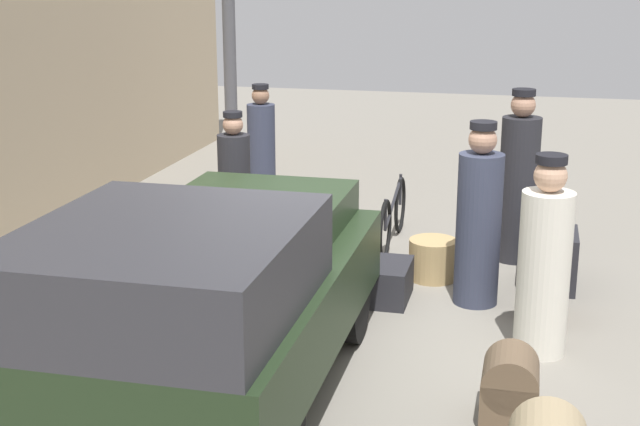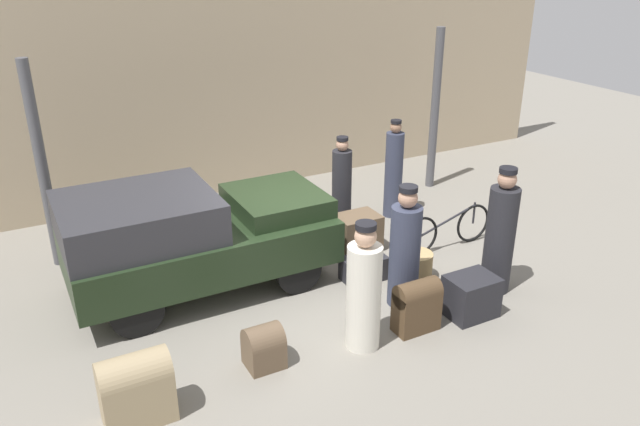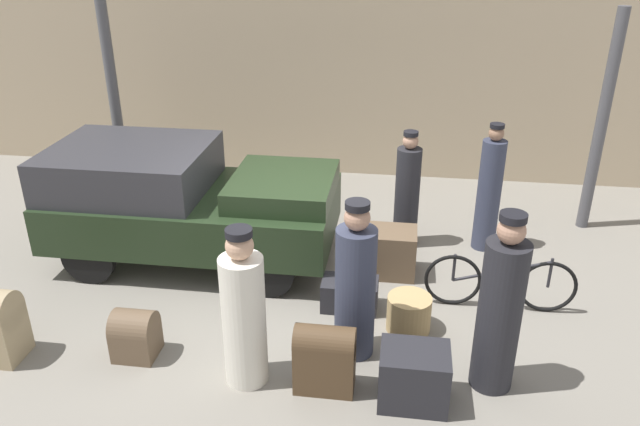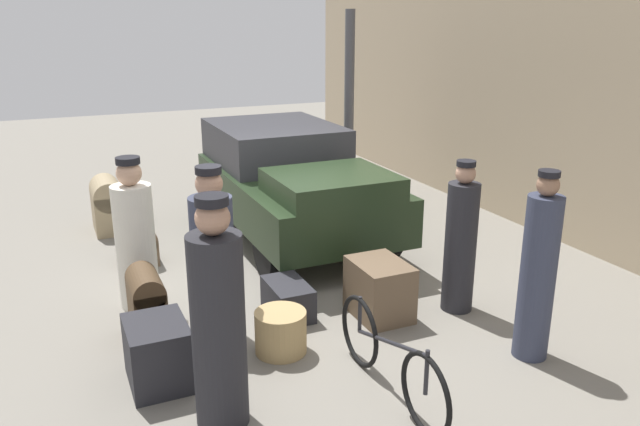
% 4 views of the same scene
% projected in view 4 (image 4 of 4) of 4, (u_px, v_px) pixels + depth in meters
% --- Properties ---
extents(ground_plane, '(30.00, 30.00, 0.00)m').
position_uv_depth(ground_plane, '(298.00, 286.00, 7.44)').
color(ground_plane, gray).
extents(station_building_facade, '(16.00, 0.15, 4.50)m').
position_uv_depth(station_building_facade, '(578.00, 81.00, 8.34)').
color(station_building_facade, tan).
rests_on(station_building_facade, ground).
extents(canopy_pillar_left, '(0.17, 0.17, 3.19)m').
position_uv_depth(canopy_pillar_left, '(349.00, 106.00, 10.75)').
color(canopy_pillar_left, '#4C4C51').
rests_on(canopy_pillar_left, ground).
extents(truck, '(3.70, 1.86, 1.54)m').
position_uv_depth(truck, '(291.00, 179.00, 8.87)').
color(truck, black).
rests_on(truck, ground).
extents(bicycle, '(1.75, 0.04, 0.71)m').
position_uv_depth(bicycle, '(389.00, 359.00, 5.21)').
color(bicycle, black).
rests_on(bicycle, ground).
extents(wicker_basket, '(0.50, 0.50, 0.42)m').
position_uv_depth(wicker_basket, '(281.00, 332.00, 5.94)').
color(wicker_basket, tan).
rests_on(wicker_basket, ground).
extents(porter_standing_middle, '(0.42, 0.42, 1.75)m').
position_uv_depth(porter_standing_middle, '(213.00, 262.00, 6.07)').
color(porter_standing_middle, '#33384C').
rests_on(porter_standing_middle, ground).
extents(porter_with_bicycle, '(0.43, 0.43, 1.68)m').
position_uv_depth(porter_with_bicycle, '(135.00, 241.00, 6.74)').
color(porter_with_bicycle, silver).
rests_on(porter_with_bicycle, ground).
extents(porter_carrying_trunk, '(0.42, 0.42, 1.87)m').
position_uv_depth(porter_carrying_trunk, '(218.00, 324.00, 4.72)').
color(porter_carrying_trunk, '#232328').
rests_on(porter_carrying_trunk, ground).
extents(porter_lifting_near_truck, '(0.34, 0.34, 1.67)m').
position_uv_depth(porter_lifting_near_truck, '(461.00, 243.00, 6.65)').
color(porter_lifting_near_truck, '#232328').
rests_on(porter_lifting_near_truck, ground).
extents(conductor_in_dark_uniform, '(0.32, 0.32, 1.81)m').
position_uv_depth(conductor_in_dark_uniform, '(538.00, 273.00, 5.69)').
color(conductor_in_dark_uniform, '#33384C').
rests_on(conductor_in_dark_uniform, ground).
extents(trunk_barrel_dark, '(0.59, 0.32, 0.72)m').
position_uv_depth(trunk_barrel_dark, '(147.00, 302.00, 6.16)').
color(trunk_barrel_dark, '#4C3823').
rests_on(trunk_barrel_dark, ground).
extents(trunk_large_brown, '(0.65, 0.51, 0.57)m').
position_uv_depth(trunk_large_brown, '(158.00, 353.00, 5.41)').
color(trunk_large_brown, '#232328').
rests_on(trunk_large_brown, ground).
extents(suitcase_small_leather, '(0.70, 0.52, 0.61)m').
position_uv_depth(suitcase_small_leather, '(379.00, 289.00, 6.63)').
color(suitcase_small_leather, brown).
rests_on(suitcase_small_leather, ground).
extents(suitcase_black_upright, '(0.43, 0.40, 0.54)m').
position_uv_depth(suitcase_black_upright, '(141.00, 244.00, 8.06)').
color(suitcase_black_upright, brown).
rests_on(suitcase_black_upright, ground).
extents(trunk_wicker_pale, '(0.73, 0.44, 0.81)m').
position_uv_depth(trunk_wicker_pale, '(108.00, 204.00, 9.25)').
color(trunk_wicker_pale, '#9E8966').
rests_on(trunk_wicker_pale, ground).
extents(trunk_umber_medium, '(0.66, 0.40, 0.36)m').
position_uv_depth(trunk_umber_medium, '(288.00, 299.00, 6.69)').
color(trunk_umber_medium, '#232328').
rests_on(trunk_umber_medium, ground).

